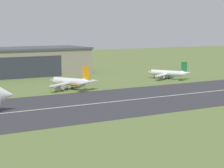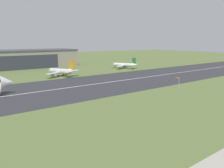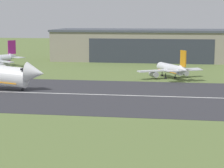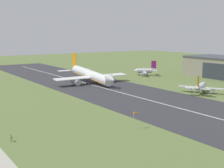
{
  "view_description": "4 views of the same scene",
  "coord_description": "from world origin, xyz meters",
  "views": [
    {
      "loc": [
        -82.67,
        -11.2,
        24.51
      ],
      "look_at": [
        -15.63,
        99.68,
        7.08
      ],
      "focal_mm": 70.0,
      "sensor_mm": 36.0,
      "label": 1
    },
    {
      "loc": [
        -60.72,
        20.1,
        20.47
      ],
      "look_at": [
        -16.96,
        80.0,
        5.68
      ],
      "focal_mm": 35.0,
      "sensor_mm": 36.0,
      "label": 2
    },
    {
      "loc": [
        -7.54,
        2.42,
        19.4
      ],
      "look_at": [
        -22.33,
        94.84,
        4.8
      ],
      "focal_mm": 70.0,
      "sensor_mm": 36.0,
      "label": 3
    },
    {
      "loc": [
        88.26,
        20.1,
        28.58
      ],
      "look_at": [
        -10.29,
        86.7,
        9.3
      ],
      "focal_mm": 50.0,
      "sensor_mm": 36.0,
      "label": 4
    }
  ],
  "objects": [
    {
      "name": "runway_strip",
      "position": [
        0.0,
        107.44,
        0.03
      ],
      "size": [
        405.74,
        47.05,
        0.06
      ],
      "primitive_type": "cube",
      "color": "#333338",
      "rests_on": "ground_plane"
    },
    {
      "name": "windsock_pole",
      "position": [
        16.01,
        77.97,
        4.57
      ],
      "size": [
        0.67,
        2.5,
        5.12
      ],
      "color": "#B7B7BC",
      "rests_on": "ground_plane"
    },
    {
      "name": "airplane_parked_centre",
      "position": [
        -76.32,
        158.91,
        3.1
      ],
      "size": [
        18.86,
        17.55,
        10.08
      ],
      "color": "silver",
      "rests_on": "ground_plane"
    },
    {
      "name": "airplane_landing",
      "position": [
        -67.1,
        110.31,
        4.67
      ],
      "size": [
        50.13,
        45.89,
        16.4
      ],
      "color": "white",
      "rests_on": "ground_plane"
    },
    {
      "name": "airplane_parked_east",
      "position": [
        -10.79,
        138.99,
        3.02
      ],
      "size": [
        19.86,
        19.88,
        9.42
      ],
      "color": "silver",
      "rests_on": "ground_plane"
    },
    {
      "name": "runway_centreline",
      "position": [
        0.0,
        107.44,
        0.07
      ],
      "size": [
        365.16,
        0.7,
        0.01
      ],
      "primitive_type": "cube",
      "color": "silver",
      "rests_on": "runway_strip"
    },
    {
      "name": "ground_plane",
      "position": [
        0.0,
        53.72,
        0.0
      ],
      "size": [
        645.74,
        645.74,
        0.0
      ],
      "primitive_type": "plane",
      "color": "olive"
    },
    {
      "name": "runway_sign",
      "position": [
        6.91,
        42.49,
        1.14
      ],
      "size": [
        1.29,
        0.13,
        1.58
      ],
      "color": "#4C4C51",
      "rests_on": "ground_plane"
    }
  ]
}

